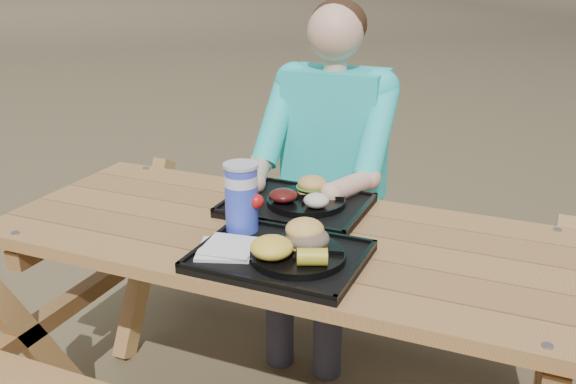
% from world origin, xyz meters
% --- Properties ---
extents(picnic_table, '(1.80, 1.49, 0.75)m').
position_xyz_m(picnic_table, '(0.00, 0.00, 0.38)').
color(picnic_table, '#999999').
rests_on(picnic_table, ground).
extents(tray_near, '(0.45, 0.35, 0.02)m').
position_xyz_m(tray_near, '(0.06, -0.19, 0.76)').
color(tray_near, black).
rests_on(tray_near, picnic_table).
extents(tray_far, '(0.45, 0.35, 0.02)m').
position_xyz_m(tray_far, '(-0.05, 0.18, 0.76)').
color(tray_far, black).
rests_on(tray_far, picnic_table).
extents(plate_near, '(0.26, 0.26, 0.02)m').
position_xyz_m(plate_near, '(0.11, -0.19, 0.78)').
color(plate_near, black).
rests_on(plate_near, tray_near).
extents(plate_far, '(0.26, 0.26, 0.02)m').
position_xyz_m(plate_far, '(-0.02, 0.19, 0.78)').
color(plate_far, black).
rests_on(plate_far, tray_far).
extents(napkin_stack, '(0.19, 0.19, 0.02)m').
position_xyz_m(napkin_stack, '(-0.09, -0.23, 0.78)').
color(napkin_stack, white).
rests_on(napkin_stack, tray_near).
extents(soda_cup, '(0.10, 0.10, 0.20)m').
position_xyz_m(soda_cup, '(-0.12, -0.08, 0.87)').
color(soda_cup, '#1C33D3').
rests_on(soda_cup, tray_near).
extents(condiment_bbq, '(0.05, 0.05, 0.03)m').
position_xyz_m(condiment_bbq, '(0.06, -0.07, 0.79)').
color(condiment_bbq, black).
rests_on(condiment_bbq, tray_near).
extents(condiment_mustard, '(0.04, 0.04, 0.03)m').
position_xyz_m(condiment_mustard, '(0.12, -0.06, 0.78)').
color(condiment_mustard, yellow).
rests_on(condiment_mustard, tray_near).
extents(sandwich, '(0.11, 0.11, 0.12)m').
position_xyz_m(sandwich, '(0.12, -0.15, 0.85)').
color(sandwich, '#F2B655').
rests_on(sandwich, plate_near).
extents(mac_cheese, '(0.11, 0.11, 0.06)m').
position_xyz_m(mac_cheese, '(0.06, -0.25, 0.82)').
color(mac_cheese, yellow).
rests_on(mac_cheese, plate_near).
extents(corn_cob, '(0.10, 0.10, 0.05)m').
position_xyz_m(corn_cob, '(0.17, -0.25, 0.81)').
color(corn_cob, gold).
rests_on(corn_cob, plate_near).
extents(cutlery_far, '(0.05, 0.17, 0.01)m').
position_xyz_m(cutlery_far, '(-0.21, 0.19, 0.77)').
color(cutlery_far, black).
rests_on(cutlery_far, tray_far).
extents(burger, '(0.10, 0.10, 0.09)m').
position_xyz_m(burger, '(-0.02, 0.25, 0.83)').
color(burger, '#E0A04F').
rests_on(burger, plate_far).
extents(baked_beans, '(0.09, 0.09, 0.04)m').
position_xyz_m(baked_beans, '(-0.07, 0.13, 0.81)').
color(baked_beans, '#531210').
rests_on(baked_beans, plate_far).
extents(potato_salad, '(0.08, 0.08, 0.05)m').
position_xyz_m(potato_salad, '(0.04, 0.13, 0.81)').
color(potato_salad, beige).
rests_on(potato_salad, plate_far).
extents(diner, '(0.48, 0.84, 1.28)m').
position_xyz_m(diner, '(-0.09, 0.66, 0.64)').
color(diner, '#1CC1C5').
rests_on(diner, ground).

